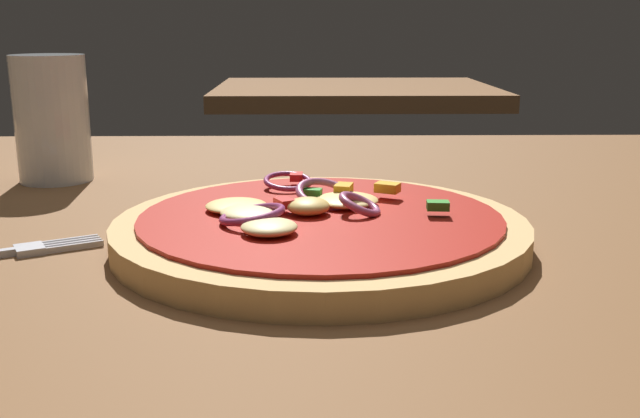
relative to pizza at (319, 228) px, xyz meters
The scene contains 4 objects.
dining_table 0.05m from the pizza, 34.78° to the left, with size 1.46×0.97×0.04m.
pizza is the anchor object (origin of this frame).
beer_glass 0.33m from the pizza, 139.27° to the left, with size 0.07×0.07×0.12m.
background_table 1.33m from the pizza, 85.34° to the left, with size 0.66×0.52×0.04m.
Camera 1 is at (-0.04, -0.51, 0.19)m, focal length 41.34 mm.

